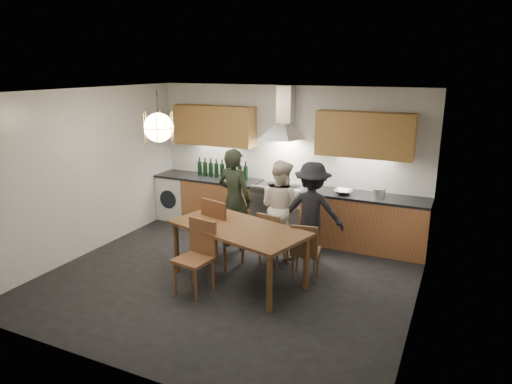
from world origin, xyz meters
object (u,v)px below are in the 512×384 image
at_px(wine_bottles, 222,169).
at_px(chair_back_left, 220,228).
at_px(dining_table, 238,233).
at_px(mixing_bowl, 343,192).
at_px(person_mid, 281,207).
at_px(chair_front, 198,251).
at_px(person_left, 234,199).
at_px(person_right, 312,211).
at_px(stock_pot, 379,193).

bearing_deg(wine_bottles, chair_back_left, -62.34).
distance_m(dining_table, mixing_bowl, 2.11).
height_order(chair_back_left, person_mid, person_mid).
distance_m(chair_front, person_left, 1.58).
relative_size(person_mid, wine_bottles, 1.44).
height_order(person_right, mixing_bowl, person_right).
height_order(dining_table, person_right, person_right).
distance_m(person_left, wine_bottles, 1.25).
bearing_deg(dining_table, person_mid, 98.21).
bearing_deg(stock_pot, person_mid, -151.74).
xyz_separation_m(dining_table, stock_pot, (1.53, 1.92, 0.26)).
height_order(person_left, person_right, person_left).
distance_m(person_left, mixing_bowl, 1.78).
xyz_separation_m(person_mid, person_right, (0.50, 0.03, 0.00)).
relative_size(dining_table, chair_back_left, 1.97).
xyz_separation_m(chair_back_left, person_mid, (0.62, 0.87, 0.16)).
xyz_separation_m(dining_table, person_mid, (0.15, 1.18, 0.05)).
distance_m(person_right, wine_bottles, 2.20).
relative_size(chair_back_left, wine_bottles, 1.00).
distance_m(chair_front, wine_bottles, 2.75).
bearing_deg(chair_back_left, chair_front, 113.25).
relative_size(dining_table, person_mid, 1.37).
height_order(person_mid, person_right, person_right).
bearing_deg(person_left, chair_back_left, 108.18).
bearing_deg(wine_bottles, person_mid, -28.88).
relative_size(person_left, wine_bottles, 1.58).
relative_size(chair_back_left, chair_front, 1.08).
xyz_separation_m(dining_table, wine_bottles, (-1.37, 2.02, 0.36)).
bearing_deg(chair_front, person_right, 68.34).
bearing_deg(chair_back_left, person_mid, -110.99).
bearing_deg(stock_pot, person_left, -158.03).
distance_m(chair_front, stock_pot, 3.08).
distance_m(chair_back_left, chair_front, 0.80).
bearing_deg(chair_back_left, dining_table, 161.51).
bearing_deg(dining_table, wine_bottles, 139.65).
bearing_deg(person_mid, chair_back_left, 75.57).
relative_size(person_mid, stock_pot, 7.72).
height_order(person_left, wine_bottles, person_left).
distance_m(person_right, mixing_bowl, 0.74).
bearing_deg(dining_table, mixing_bowl, 78.03).
height_order(mixing_bowl, stock_pot, stock_pot).
bearing_deg(chair_back_left, person_left, -64.79).
bearing_deg(wine_bottles, chair_front, -67.93).
height_order(chair_front, wine_bottles, wine_bottles).
xyz_separation_m(chair_front, stock_pot, (1.88, 2.40, 0.41)).
distance_m(chair_front, person_mid, 1.75).
distance_m(person_left, person_right, 1.28).
bearing_deg(chair_back_left, wine_bottles, -47.62).
distance_m(dining_table, chair_front, 0.62).
bearing_deg(wine_bottles, mixing_bowl, -3.79).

